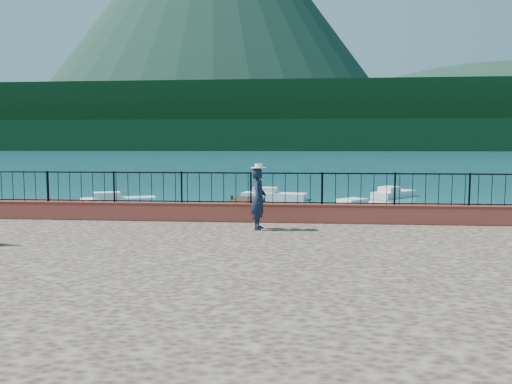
% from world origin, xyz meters
% --- Properties ---
extents(ground, '(2000.00, 2000.00, 0.00)m').
position_xyz_m(ground, '(0.00, 0.00, 0.00)').
color(ground, '#19596B').
rests_on(ground, ground).
extents(parapet, '(28.00, 0.46, 0.58)m').
position_xyz_m(parapet, '(0.00, 3.70, 1.49)').
color(parapet, '#A53F3B').
rests_on(parapet, promenade).
extents(railing, '(27.00, 0.05, 0.95)m').
position_xyz_m(railing, '(0.00, 3.70, 2.25)').
color(railing, black).
rests_on(railing, parapet).
extents(dock, '(2.00, 16.00, 0.30)m').
position_xyz_m(dock, '(-2.00, 12.00, 0.15)').
color(dock, '#2D231C').
rests_on(dock, ground).
extents(far_forest, '(900.00, 60.00, 18.00)m').
position_xyz_m(far_forest, '(0.00, 300.00, 9.00)').
color(far_forest, black).
rests_on(far_forest, ground).
extents(foothills, '(900.00, 120.00, 44.00)m').
position_xyz_m(foothills, '(0.00, 360.00, 22.00)').
color(foothills, black).
rests_on(foothills, ground).
extents(volcano, '(560.00, 560.00, 380.00)m').
position_xyz_m(volcano, '(-120.00, 700.00, 190.00)').
color(volcano, '#142D23').
rests_on(volcano, ground).
extents(companion_hill, '(448.00, 384.00, 180.00)m').
position_xyz_m(companion_hill, '(220.00, 560.00, 0.00)').
color(companion_hill, '#142D23').
rests_on(companion_hill, ground).
extents(person, '(0.46, 0.67, 1.75)m').
position_xyz_m(person, '(0.06, 2.31, 2.08)').
color(person, '#101C31').
rests_on(person, promenade).
extents(hat, '(0.44, 0.44, 0.12)m').
position_xyz_m(hat, '(0.06, 2.31, 3.01)').
color(hat, white).
rests_on(hat, person).
extents(boat_0, '(3.97, 1.66, 0.80)m').
position_xyz_m(boat_0, '(-5.69, 7.64, 0.40)').
color(boat_0, silver).
rests_on(boat_0, ground).
extents(boat_1, '(3.60, 2.45, 0.80)m').
position_xyz_m(boat_1, '(4.11, 11.52, 0.40)').
color(boat_1, white).
rests_on(boat_1, ground).
extents(boat_2, '(3.79, 3.75, 0.80)m').
position_xyz_m(boat_2, '(4.40, 15.12, 0.40)').
color(boat_2, silver).
rests_on(boat_2, ground).
extents(boat_3, '(4.51, 2.88, 0.80)m').
position_xyz_m(boat_3, '(-9.70, 17.32, 0.40)').
color(boat_3, silver).
rests_on(boat_3, ground).
extents(boat_4, '(4.42, 2.18, 0.80)m').
position_xyz_m(boat_4, '(-0.49, 21.16, 0.40)').
color(boat_4, silver).
rests_on(boat_4, ground).
extents(boat_5, '(3.43, 3.71, 0.80)m').
position_xyz_m(boat_5, '(7.62, 23.10, 0.40)').
color(boat_5, silver).
rests_on(boat_5, ground).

